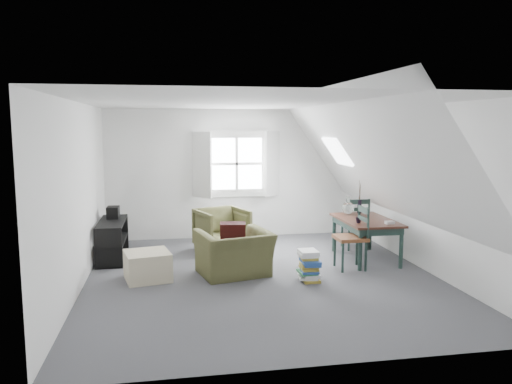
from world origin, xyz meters
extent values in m
plane|color=#4A4A4F|center=(0.00, 0.00, 0.00)|extent=(5.50, 5.50, 0.00)
plane|color=white|center=(0.00, 0.00, 2.50)|extent=(5.50, 5.50, 0.00)
plane|color=white|center=(0.00, 2.75, 1.25)|extent=(5.00, 0.00, 5.00)
plane|color=white|center=(0.00, -2.75, 1.25)|extent=(5.00, 0.00, 5.00)
plane|color=white|center=(-2.50, 0.00, 1.25)|extent=(0.00, 5.50, 5.50)
plane|color=white|center=(2.50, 0.00, 1.25)|extent=(0.00, 5.50, 5.50)
plane|color=white|center=(-1.55, 0.00, 1.78)|extent=(3.19, 5.50, 4.48)
plane|color=white|center=(1.55, 0.00, 1.78)|extent=(3.19, 5.50, 4.48)
cube|color=white|center=(0.00, 2.73, 1.45)|extent=(1.30, 0.04, 1.30)
cube|color=white|center=(-0.68, 2.57, 1.45)|extent=(0.35, 0.35, 1.25)
cube|color=white|center=(0.68, 2.57, 1.45)|extent=(0.35, 0.35, 1.25)
cube|color=white|center=(0.00, 2.72, 1.45)|extent=(1.00, 0.02, 1.00)
cube|color=white|center=(0.00, 2.70, 1.45)|extent=(1.08, 0.04, 0.05)
cube|color=white|center=(0.00, 2.70, 1.45)|extent=(0.05, 0.04, 1.08)
cube|color=white|center=(1.55, 1.30, 1.75)|extent=(0.35, 0.75, 0.47)
imported|color=#4B4B28|center=(-0.39, 0.18, 0.00)|extent=(1.18, 1.09, 0.65)
imported|color=#4B4B28|center=(-0.41, 1.68, 0.00)|extent=(1.03, 1.04, 0.75)
cube|color=#360E11|center=(-0.39, 0.33, 0.58)|extent=(0.40, 0.27, 0.39)
cube|color=beige|center=(-1.64, 0.18, 0.20)|extent=(0.72, 0.72, 0.40)
cube|color=#351911|center=(1.85, 0.67, 0.65)|extent=(0.81, 1.35, 0.04)
cube|color=#203630|center=(1.85, 0.67, 0.58)|extent=(0.72, 1.26, 0.11)
cylinder|color=#203630|center=(1.52, 0.07, 0.32)|extent=(0.06, 0.06, 0.64)
cylinder|color=#203630|center=(2.18, 0.07, 0.32)|extent=(0.06, 0.06, 0.64)
cylinder|color=#203630|center=(1.52, 1.27, 0.32)|extent=(0.06, 0.06, 0.64)
cylinder|color=#203630|center=(2.18, 1.27, 0.32)|extent=(0.06, 0.06, 0.64)
sphere|color=silver|center=(1.70, 1.12, 0.79)|extent=(0.21, 0.21, 0.21)
cylinder|color=silver|center=(1.70, 1.12, 0.92)|extent=(0.07, 0.07, 0.12)
cylinder|color=black|center=(1.95, 1.22, 0.79)|extent=(0.07, 0.07, 0.23)
cylinder|color=#3F2D1E|center=(1.95, 1.22, 1.05)|extent=(0.03, 0.05, 0.42)
cylinder|color=#3F2D1E|center=(1.96, 1.23, 1.05)|extent=(0.04, 0.06, 0.42)
cylinder|color=#3F2D1E|center=(1.94, 1.21, 1.05)|extent=(0.05, 0.07, 0.41)
imported|color=black|center=(1.60, 0.37, 0.67)|extent=(0.11, 0.11, 0.09)
cube|color=white|center=(2.05, 0.22, 0.69)|extent=(0.14, 0.10, 0.04)
cube|color=brown|center=(1.95, 1.42, 0.46)|extent=(0.43, 0.43, 0.05)
cylinder|color=#203630|center=(2.13, 1.59, 0.22)|extent=(0.04, 0.04, 0.44)
cylinder|color=#203630|center=(2.13, 1.24, 0.22)|extent=(0.04, 0.04, 0.44)
cylinder|color=#203630|center=(1.78, 1.59, 0.22)|extent=(0.04, 0.04, 0.44)
cylinder|color=#203630|center=(1.78, 1.24, 0.22)|extent=(0.04, 0.04, 0.44)
cylinder|color=#203630|center=(2.13, 1.22, 0.69)|extent=(0.04, 0.04, 0.46)
cylinder|color=#203630|center=(1.78, 1.22, 0.69)|extent=(0.04, 0.04, 0.46)
cube|color=#203630|center=(1.95, 1.22, 0.87)|extent=(0.35, 0.03, 0.08)
cube|color=#203630|center=(1.95, 1.22, 0.74)|extent=(0.35, 0.03, 0.06)
cube|color=brown|center=(1.40, 0.20, 0.48)|extent=(0.45, 0.45, 0.05)
cylinder|color=#203630|center=(1.22, 0.38, 0.23)|extent=(0.04, 0.04, 0.46)
cylinder|color=#203630|center=(1.59, 0.38, 0.23)|extent=(0.04, 0.04, 0.46)
cylinder|color=#203630|center=(1.22, 0.02, 0.23)|extent=(0.04, 0.04, 0.46)
cylinder|color=#203630|center=(1.59, 0.02, 0.23)|extent=(0.04, 0.04, 0.46)
cylinder|color=#203630|center=(1.61, 0.38, 0.72)|extent=(0.04, 0.04, 0.48)
cylinder|color=#203630|center=(1.61, 0.02, 0.72)|extent=(0.04, 0.04, 0.48)
cube|color=#203630|center=(1.61, 0.20, 0.91)|extent=(0.03, 0.36, 0.09)
cube|color=#203630|center=(1.61, 0.20, 0.77)|extent=(0.03, 0.36, 0.06)
cube|color=black|center=(-2.25, 1.43, 0.02)|extent=(0.41, 1.24, 0.03)
cube|color=black|center=(-2.25, 1.43, 0.31)|extent=(0.41, 1.24, 0.03)
cube|color=black|center=(-2.25, 1.43, 0.62)|extent=(0.41, 1.24, 0.03)
cube|color=black|center=(-2.25, 0.83, 0.31)|extent=(0.41, 0.03, 0.62)
cube|color=black|center=(-2.25, 2.04, 0.31)|extent=(0.41, 0.03, 0.62)
cube|color=#264C99|center=(-2.25, 1.07, 0.13)|extent=(0.19, 0.21, 0.23)
cube|color=red|center=(-2.25, 1.54, 0.13)|extent=(0.19, 0.25, 0.23)
cube|color=white|center=(-2.25, 1.23, 0.43)|extent=(0.19, 0.23, 0.21)
cube|color=black|center=(-2.25, 1.68, 0.73)|extent=(0.20, 0.27, 0.21)
cube|color=#B29933|center=(0.63, -0.29, 0.02)|extent=(0.23, 0.31, 0.04)
cube|color=white|center=(0.60, -0.27, 0.06)|extent=(0.30, 0.33, 0.04)
cube|color=white|center=(0.64, -0.29, 0.09)|extent=(0.25, 0.33, 0.04)
cube|color=#337F4C|center=(0.59, -0.29, 0.13)|extent=(0.25, 0.31, 0.03)
cube|color=#264C99|center=(0.61, -0.31, 0.16)|extent=(0.27, 0.35, 0.03)
cube|color=#B29933|center=(0.61, -0.28, 0.19)|extent=(0.23, 0.31, 0.03)
cube|color=#B29933|center=(0.62, -0.26, 0.22)|extent=(0.27, 0.34, 0.04)
cube|color=#264C99|center=(0.64, -0.31, 0.26)|extent=(0.27, 0.35, 0.04)
cube|color=#264C99|center=(0.62, -0.31, 0.30)|extent=(0.27, 0.33, 0.04)
cube|color=#B29933|center=(0.61, -0.25, 0.33)|extent=(0.25, 0.32, 0.04)
cube|color=white|center=(0.60, -0.26, 0.38)|extent=(0.25, 0.29, 0.05)
cube|color=white|center=(0.61, -0.25, 0.42)|extent=(0.25, 0.30, 0.04)
camera|label=1|loc=(-1.32, -6.89, 2.18)|focal=35.00mm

